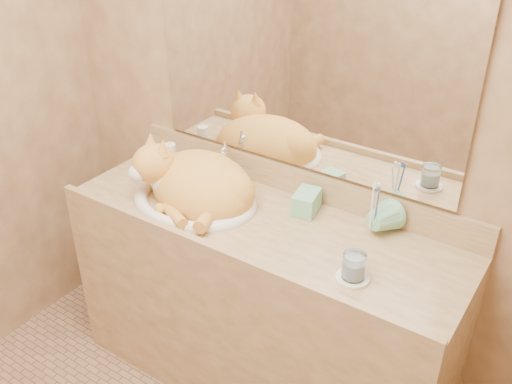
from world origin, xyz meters
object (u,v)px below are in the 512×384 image
Objects in this scene: sink_basin at (194,183)px; toothbrush_cup at (372,223)px; water_glass at (354,266)px; cat at (194,180)px; soap_dispenser at (302,198)px; vanity_counter at (260,306)px.

toothbrush_cup is (0.70, 0.17, -0.03)m from sink_basin.
water_glass is (0.75, -0.10, -0.03)m from sink_basin.
sink_basin is at bearing -166.62° from toothbrush_cup.
sink_basin is 0.72m from toothbrush_cup.
cat is 0.45m from soap_dispenser.
sink_basin reaches higher than vanity_counter.
vanity_counter is at bearing -150.66° from soap_dispenser.
toothbrush_cup is at bearing 26.42° from cat.
vanity_counter is at bearing 164.82° from water_glass.
soap_dispenser is at bearing 39.99° from vanity_counter.
soap_dispenser is 2.13× the size of water_glass.
cat reaches higher than water_glass.
water_glass is at bearing -15.18° from vanity_counter.
cat is 5.38× the size of water_glass.
sink_basin is 2.71× the size of soap_dispenser.
cat is 4.01× the size of toothbrush_cup.
water_glass is at bearing 5.72° from cat.
vanity_counter is 3.28× the size of cat.
cat is at bearing -178.62° from vanity_counter.
toothbrush_cup reaches higher than vanity_counter.
toothbrush_cup is at bearing -0.83° from soap_dispenser.
soap_dispenser reaches higher than sink_basin.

